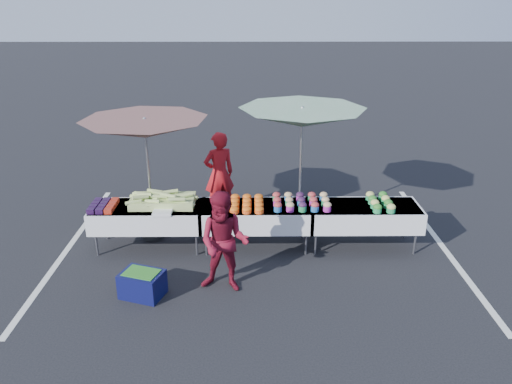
{
  "coord_description": "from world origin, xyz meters",
  "views": [
    {
      "loc": [
        -0.06,
        -7.6,
        4.02
      ],
      "look_at": [
        0.0,
        0.0,
        1.0
      ],
      "focal_mm": 35.0,
      "sensor_mm": 36.0,
      "label": 1
    }
  ],
  "objects_px": {
    "umbrella_left": "(145,129)",
    "storage_bin": "(142,283)",
    "table_left": "(148,215)",
    "table_center": "(256,215)",
    "customer": "(224,242)",
    "umbrella_right": "(302,118)",
    "table_right": "(363,215)",
    "vendor": "(219,174)"
  },
  "relations": [
    {
      "from": "umbrella_left",
      "to": "storage_bin",
      "type": "distance_m",
      "value": 2.59
    },
    {
      "from": "table_left",
      "to": "table_center",
      "type": "relative_size",
      "value": 1.0
    },
    {
      "from": "customer",
      "to": "umbrella_left",
      "type": "relative_size",
      "value": 0.58
    },
    {
      "from": "umbrella_left",
      "to": "customer",
      "type": "bearing_deg",
      "value": -51.55
    },
    {
      "from": "customer",
      "to": "storage_bin",
      "type": "relative_size",
      "value": 2.2
    },
    {
      "from": "customer",
      "to": "umbrella_right",
      "type": "height_order",
      "value": "umbrella_right"
    },
    {
      "from": "customer",
      "to": "umbrella_left",
      "type": "bearing_deg",
      "value": 139.87
    },
    {
      "from": "table_left",
      "to": "table_center",
      "type": "height_order",
      "value": "same"
    },
    {
      "from": "table_left",
      "to": "umbrella_right",
      "type": "xyz_separation_m",
      "value": [
        2.6,
        0.8,
        1.46
      ]
    },
    {
      "from": "table_right",
      "to": "umbrella_left",
      "type": "height_order",
      "value": "umbrella_left"
    },
    {
      "from": "storage_bin",
      "to": "table_center",
      "type": "bearing_deg",
      "value": 61.27
    },
    {
      "from": "table_left",
      "to": "umbrella_left",
      "type": "bearing_deg",
      "value": 93.21
    },
    {
      "from": "table_center",
      "to": "umbrella_right",
      "type": "height_order",
      "value": "umbrella_right"
    },
    {
      "from": "vendor",
      "to": "umbrella_left",
      "type": "xyz_separation_m",
      "value": [
        -1.13,
        -1.0,
        1.13
      ]
    },
    {
      "from": "table_left",
      "to": "table_right",
      "type": "height_order",
      "value": "same"
    },
    {
      "from": "customer",
      "to": "storage_bin",
      "type": "bearing_deg",
      "value": -160.17
    },
    {
      "from": "customer",
      "to": "storage_bin",
      "type": "height_order",
      "value": "customer"
    },
    {
      "from": "customer",
      "to": "umbrella_right",
      "type": "bearing_deg",
      "value": 70.63
    },
    {
      "from": "table_right",
      "to": "vendor",
      "type": "xyz_separation_m",
      "value": [
        -2.5,
        1.4,
        0.24
      ]
    },
    {
      "from": "table_center",
      "to": "umbrella_left",
      "type": "height_order",
      "value": "umbrella_left"
    },
    {
      "from": "vendor",
      "to": "storage_bin",
      "type": "distance_m",
      "value": 3.1
    },
    {
      "from": "storage_bin",
      "to": "customer",
      "type": "bearing_deg",
      "value": 27.28
    },
    {
      "from": "table_right",
      "to": "umbrella_right",
      "type": "relative_size",
      "value": 0.82
    },
    {
      "from": "umbrella_right",
      "to": "customer",
      "type": "bearing_deg",
      "value": -120.79
    },
    {
      "from": "table_left",
      "to": "storage_bin",
      "type": "bearing_deg",
      "value": -83.44
    },
    {
      "from": "table_center",
      "to": "vendor",
      "type": "xyz_separation_m",
      "value": [
        -0.7,
        1.4,
        0.24
      ]
    },
    {
      "from": "table_right",
      "to": "storage_bin",
      "type": "relative_size",
      "value": 2.71
    },
    {
      "from": "table_right",
      "to": "umbrella_left",
      "type": "bearing_deg",
      "value": 173.7
    },
    {
      "from": "storage_bin",
      "to": "table_left",
      "type": "bearing_deg",
      "value": 115.41
    },
    {
      "from": "table_center",
      "to": "umbrella_right",
      "type": "distance_m",
      "value": 1.84
    },
    {
      "from": "table_left",
      "to": "customer",
      "type": "xyz_separation_m",
      "value": [
        1.34,
        -1.32,
        0.17
      ]
    },
    {
      "from": "table_right",
      "to": "storage_bin",
      "type": "bearing_deg",
      "value": -156.54
    },
    {
      "from": "table_right",
      "to": "storage_bin",
      "type": "distance_m",
      "value": 3.76
    },
    {
      "from": "table_left",
      "to": "customer",
      "type": "relative_size",
      "value": 1.23
    },
    {
      "from": "table_center",
      "to": "umbrella_left",
      "type": "bearing_deg",
      "value": 167.62
    },
    {
      "from": "umbrella_right",
      "to": "storage_bin",
      "type": "bearing_deg",
      "value": -136.71
    },
    {
      "from": "table_left",
      "to": "storage_bin",
      "type": "distance_m",
      "value": 1.55
    },
    {
      "from": "vendor",
      "to": "umbrella_left",
      "type": "relative_size",
      "value": 0.63
    },
    {
      "from": "table_left",
      "to": "umbrella_right",
      "type": "relative_size",
      "value": 0.82
    },
    {
      "from": "table_right",
      "to": "umbrella_right",
      "type": "height_order",
      "value": "umbrella_right"
    },
    {
      "from": "table_left",
      "to": "umbrella_left",
      "type": "relative_size",
      "value": 0.71
    },
    {
      "from": "customer",
      "to": "vendor",
      "type": "bearing_deg",
      "value": 106.36
    }
  ]
}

